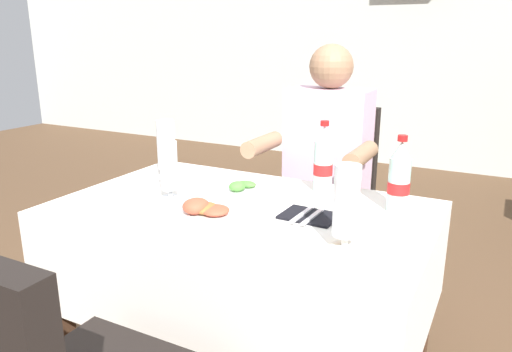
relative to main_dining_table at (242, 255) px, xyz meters
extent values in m
cube|color=silver|center=(-0.11, 3.76, 0.98)|extent=(11.00, 0.12, 3.11)
cube|color=white|center=(0.00, 0.00, 0.17)|extent=(1.22, 0.76, 0.02)
cube|color=white|center=(0.00, -0.37, 0.00)|extent=(1.22, 0.02, 0.32)
cube|color=white|center=(0.00, 0.37, 0.00)|extent=(1.22, 0.02, 0.32)
cube|color=white|center=(-0.60, 0.00, 0.00)|extent=(0.02, 0.76, 0.32)
cube|color=white|center=(0.60, 0.00, 0.00)|extent=(0.02, 0.76, 0.32)
cube|color=#472D1E|center=(-0.55, -0.32, -0.21)|extent=(0.07, 0.07, 0.73)
cube|color=#472D1E|center=(-0.55, 0.32, -0.21)|extent=(0.07, 0.07, 0.73)
cube|color=#472D1E|center=(0.55, 0.32, -0.21)|extent=(0.07, 0.07, 0.73)
cube|color=black|center=(0.00, 0.68, -0.08)|extent=(0.44, 0.44, 0.08)
cube|color=black|center=(0.00, 0.93, 0.18)|extent=(0.42, 0.06, 0.44)
cube|color=black|center=(-0.17, 0.51, -0.35)|extent=(0.04, 0.04, 0.45)
cube|color=black|center=(0.17, 0.51, -0.35)|extent=(0.04, 0.04, 0.45)
cube|color=black|center=(-0.17, 0.85, -0.35)|extent=(0.04, 0.04, 0.45)
cube|color=black|center=(0.17, 0.85, -0.35)|extent=(0.04, 0.04, 0.45)
cylinder|color=#282D42|center=(-0.04, 0.48, -0.35)|extent=(0.10, 0.10, 0.45)
cylinder|color=#282D42|center=(0.12, 0.48, -0.35)|extent=(0.10, 0.10, 0.45)
cube|color=#282D42|center=(0.04, 0.64, -0.06)|extent=(0.34, 0.36, 0.12)
cube|color=silver|center=(0.04, 0.72, 0.25)|extent=(0.36, 0.20, 0.50)
sphere|color=#997051|center=(0.04, 0.72, 0.59)|extent=(0.19, 0.19, 0.19)
cylinder|color=#997051|center=(-0.18, 0.49, 0.27)|extent=(0.07, 0.26, 0.07)
cylinder|color=#997051|center=(0.25, 0.49, 0.27)|extent=(0.07, 0.26, 0.07)
cylinder|color=white|center=(-0.06, -0.14, 0.18)|extent=(0.25, 0.25, 0.01)
ellipsoid|color=#C14C33|center=(-0.02, -0.13, 0.20)|extent=(0.10, 0.10, 0.03)
ellipsoid|color=#99602D|center=(-0.06, -0.13, 0.20)|extent=(0.11, 0.11, 0.03)
ellipsoid|color=#C14C33|center=(-0.08, -0.15, 0.21)|extent=(0.09, 0.10, 0.05)
cylinder|color=white|center=(-0.07, 0.16, 0.18)|extent=(0.26, 0.26, 0.01)
ellipsoid|color=#4C8E38|center=(-0.08, 0.10, 0.21)|extent=(0.08, 0.08, 0.04)
ellipsoid|color=#4C8E38|center=(-0.07, 0.16, 0.20)|extent=(0.08, 0.06, 0.02)
cylinder|color=white|center=(-0.26, -0.04, 0.18)|extent=(0.07, 0.07, 0.01)
cylinder|color=white|center=(-0.26, -0.04, 0.20)|extent=(0.02, 0.02, 0.03)
cylinder|color=white|center=(-0.26, -0.04, 0.29)|extent=(0.06, 0.06, 0.17)
cylinder|color=gold|center=(-0.26, -0.04, 0.25)|extent=(0.06, 0.06, 0.08)
cylinder|color=white|center=(0.40, -0.15, 0.18)|extent=(0.07, 0.07, 0.01)
cylinder|color=white|center=(0.40, -0.15, 0.20)|extent=(0.02, 0.02, 0.03)
cylinder|color=white|center=(0.40, -0.15, 0.31)|extent=(0.07, 0.07, 0.19)
cylinder|color=#C68928|center=(0.40, -0.15, 0.25)|extent=(0.06, 0.06, 0.09)
cylinder|color=white|center=(-0.44, 0.18, 0.18)|extent=(0.07, 0.07, 0.01)
cylinder|color=white|center=(-0.44, 0.18, 0.20)|extent=(0.02, 0.02, 0.03)
cylinder|color=white|center=(-0.44, 0.18, 0.31)|extent=(0.07, 0.07, 0.19)
cylinder|color=black|center=(-0.44, 0.18, 0.27)|extent=(0.07, 0.07, 0.12)
cylinder|color=silver|center=(0.46, 0.20, 0.26)|extent=(0.07, 0.07, 0.17)
cylinder|color=red|center=(0.46, 0.20, 0.25)|extent=(0.07, 0.07, 0.04)
cone|color=silver|center=(0.46, 0.20, 0.38)|extent=(0.06, 0.06, 0.05)
cylinder|color=red|center=(0.46, 0.20, 0.41)|extent=(0.03, 0.03, 0.02)
cylinder|color=silver|center=(0.18, 0.28, 0.27)|extent=(0.07, 0.07, 0.19)
cylinder|color=red|center=(0.18, 0.28, 0.26)|extent=(0.07, 0.07, 0.04)
cone|color=silver|center=(0.18, 0.28, 0.39)|extent=(0.06, 0.06, 0.05)
cylinder|color=red|center=(0.18, 0.28, 0.42)|extent=(0.03, 0.03, 0.02)
cube|color=black|center=(0.23, 0.01, 0.18)|extent=(0.17, 0.14, 0.01)
cube|color=silver|center=(0.22, 0.01, 0.19)|extent=(0.02, 0.19, 0.01)
cube|color=silver|center=(0.25, 0.01, 0.19)|extent=(0.02, 0.19, 0.01)
camera|label=1|loc=(0.75, -1.32, 0.72)|focal=34.12mm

